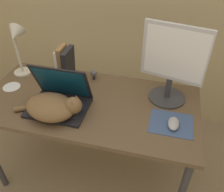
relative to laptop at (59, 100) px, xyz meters
name	(u,v)px	position (x,y,z in m)	size (l,w,h in m)	color
desk	(90,110)	(0.16, 0.09, -0.13)	(1.41, 0.68, 0.76)	brown
laptop	(59,100)	(0.00, 0.00, 0.00)	(0.36, 0.27, 0.27)	black
cat	(53,107)	(0.00, -0.09, 0.01)	(0.43, 0.26, 0.14)	brown
external_monitor	(173,63)	(0.65, 0.25, 0.21)	(0.38, 0.24, 0.50)	#333338
mousepad	(171,123)	(0.69, 0.01, -0.05)	(0.25, 0.21, 0.00)	#384C75
computer_mouse	(173,123)	(0.70, 0.00, -0.03)	(0.06, 0.11, 0.03)	#99999E
book_row	(65,63)	(-0.10, 0.33, 0.06)	(0.10, 0.17, 0.24)	white
desk_lamp	(17,43)	(-0.40, 0.26, 0.22)	(0.17, 0.17, 0.41)	beige
webcam	(94,74)	(0.11, 0.34, -0.01)	(0.05, 0.05, 0.07)	#232328
cd_disc	(12,87)	(-0.42, 0.11, -0.05)	(0.12, 0.12, 0.00)	silver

